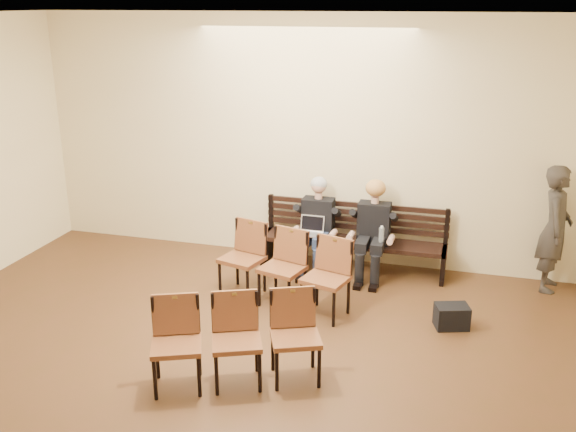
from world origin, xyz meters
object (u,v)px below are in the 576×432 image
at_px(water_bottle, 381,243).
at_px(chair_row_front, 282,269).
at_px(bench, 352,255).
at_px(seated_man, 316,226).
at_px(bag, 452,316).
at_px(passerby, 556,219).
at_px(laptop, 310,236).
at_px(seated_woman, 373,232).
at_px(chair_row_back, 237,342).

height_order(water_bottle, chair_row_front, chair_row_front).
xyz_separation_m(bench, seated_man, (-0.50, -0.12, 0.43)).
relative_size(bag, passerby, 0.20).
distance_m(laptop, bag, 2.27).
bearing_deg(bench, water_bottle, -36.16).
relative_size(bench, water_bottle, 11.44).
bearing_deg(seated_man, bench, 13.62).
bearing_deg(seated_woman, seated_man, 180.00).
relative_size(laptop, chair_row_front, 0.19).
bearing_deg(water_bottle, passerby, 10.92).
xyz_separation_m(seated_man, chair_row_back, (-0.09, -3.00, -0.19)).
relative_size(bag, chair_row_back, 0.23).
bearing_deg(water_bottle, chair_row_back, -109.97).
height_order(seated_man, water_bottle, seated_man).
bearing_deg(chair_row_front, passerby, 38.66).
distance_m(bench, bag, 1.98).
xyz_separation_m(seated_man, seated_woman, (0.79, 0.00, -0.02)).
relative_size(seated_man, bag, 3.44).
xyz_separation_m(seated_woman, bag, (1.14, -1.24, -0.49)).
xyz_separation_m(bench, bag, (1.43, -1.36, -0.09)).
distance_m(seated_woman, laptop, 0.86).
relative_size(chair_row_front, chair_row_back, 1.04).
xyz_separation_m(chair_row_front, chair_row_back, (0.06, -1.81, -0.02)).
bearing_deg(bag, seated_man, 147.17).
distance_m(bench, chair_row_front, 1.49).
bearing_deg(bench, seated_woman, -22.33).
xyz_separation_m(bag, chair_row_front, (-2.08, 0.05, 0.34)).
height_order(bench, water_bottle, water_bottle).
bearing_deg(chair_row_front, bag, 13.91).
relative_size(bench, laptop, 7.85).
distance_m(bench, passerby, 2.72).
xyz_separation_m(bench, chair_row_back, (-0.58, -3.12, 0.23)).
distance_m(seated_man, laptop, 0.21).
distance_m(laptop, chair_row_front, 1.01).
bearing_deg(seated_woman, bench, 157.67).
relative_size(water_bottle, chair_row_front, 0.13).
bearing_deg(water_bottle, seated_man, 167.89).
distance_m(seated_woman, passerby, 2.36).
relative_size(seated_woman, chair_row_front, 0.74).
distance_m(passerby, chair_row_front, 3.59).
distance_m(laptop, passerby, 3.21).
bearing_deg(passerby, bench, 100.09).
height_order(seated_man, chair_row_front, seated_man).
xyz_separation_m(water_bottle, bag, (0.99, -1.04, -0.42)).
height_order(seated_man, passerby, passerby).
distance_m(passerby, chair_row_back, 4.57).
bearing_deg(chair_row_back, seated_man, 65.19).
bearing_deg(seated_man, seated_woman, 0.00).
relative_size(seated_woman, chair_row_back, 0.77).
relative_size(bench, chair_row_front, 1.52).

